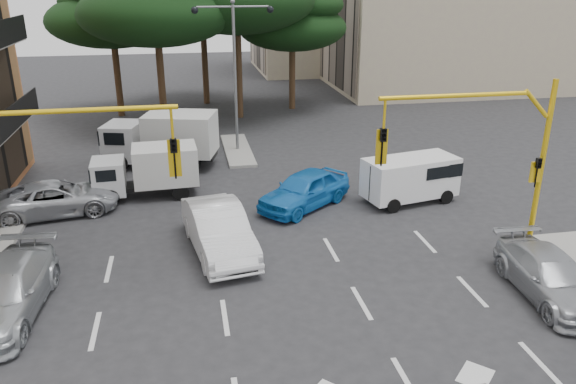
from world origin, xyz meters
The scene contains 16 objects.
ground centered at (0.00, 0.00, 0.00)m, with size 120.00×120.00×0.00m, color #28282B.
median_strip centered at (0.00, 16.00, 0.07)m, with size 1.40×6.00×0.15m, color gray.
pine_left_near centered at (-3.94, 21.96, 7.60)m, with size 9.15×9.15×10.23m.
pine_left_far centered at (-6.94, 25.96, 6.91)m, with size 8.32×8.32×9.30m.
pine_right centered at (5.06, 25.96, 6.22)m, with size 7.49×7.49×8.37m.
signal_mast_right centered at (6.80, 1.99, 3.88)m, with size 5.79×0.37×6.00m.
signal_mast_left centered at (-6.80, 1.99, 3.88)m, with size 5.79×0.37×6.00m.
street_lamp_center centered at (0.00, 16.00, 5.43)m, with size 4.16×0.36×7.77m.
car_white_hatch centered at (-1.85, 4.10, 0.83)m, with size 1.75×5.01×1.65m, color white.
car_blue_compact centered at (1.92, 7.55, 0.76)m, with size 1.79×4.46×1.52m, color blue.
car_silver_wagon centered at (-8.00, 1.28, 0.72)m, with size 2.02×4.97×1.44m, color #AEB2B7.
car_silver_cross_a centered at (-8.00, 8.67, 0.67)m, with size 2.21×4.79×1.33m, color #AFB2B8.
car_silver_parked centered at (7.60, -0.62, 0.66)m, with size 1.84×4.51×1.31m, color #A2A5AA.
van_white centered at (6.42, 7.34, 0.97)m, with size 1.76×3.90×1.95m, color white, non-canonical shape.
box_truck_a centered at (-4.50, 10.00, 1.10)m, with size 1.88×4.48×2.20m, color silver, non-canonical shape.
box_truck_b centered at (-3.94, 14.11, 1.36)m, with size 2.33×5.54×2.73m, color silver, non-canonical shape.
Camera 1 is at (-2.74, -13.54, 8.92)m, focal length 35.00 mm.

